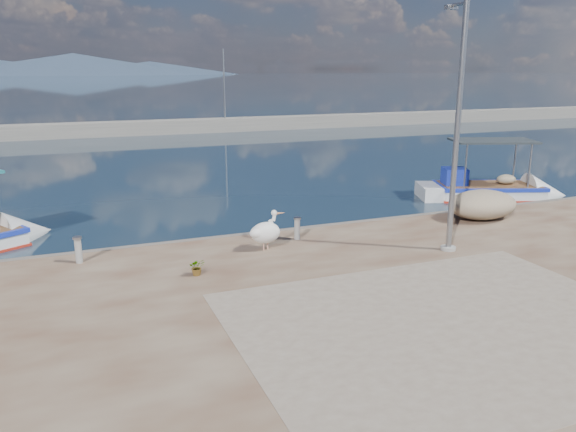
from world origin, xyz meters
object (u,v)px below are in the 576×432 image
Objects in this scene: pelican at (266,232)px; lamp_post at (456,138)px; boat_right at (487,193)px; bollard_near at (297,227)px.

lamp_post reaches higher than pelican.
pelican is at bearing -138.05° from boat_right.
pelican reaches higher than bollard_near.
boat_right is 5.47× the size of pelican.
boat_right is at bearing 20.91° from bollard_near.
pelican is (-12.40, -4.90, 0.81)m from boat_right.
bollard_near is at bearing 145.09° from lamp_post.
bollard_near is at bearing 10.09° from pelican.
bollard_near is at bearing -138.70° from boat_right.
bollard_near is (1.26, 0.64, -0.16)m from pelican.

